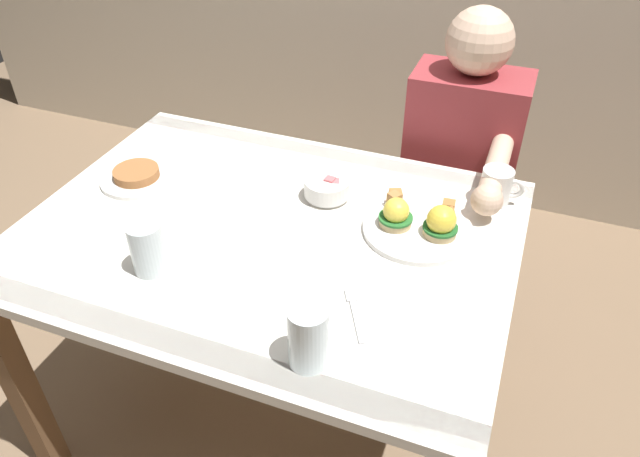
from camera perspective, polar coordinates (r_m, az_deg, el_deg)
The scene contains 10 objects.
ground_plane at distance 2.03m, azimuth -3.85°, elevation -16.88°, with size 6.00×6.00×0.00m, color #7F664C.
dining_table at distance 1.55m, azimuth -4.81°, elevation -3.15°, with size 1.20×0.90×0.74m.
eggs_benedict_plate at distance 1.48m, azimuth 9.35°, elevation 0.51°, with size 0.27×0.27×0.09m.
fruit_bowl at distance 1.58m, azimuth 0.70°, elevation 3.83°, with size 0.12×0.12×0.06m.
coffee_mug at distance 1.62m, azimuth 16.46°, elevation 3.96°, with size 0.11×0.08×0.09m.
fork at distance 1.27m, azimuth 3.32°, elevation -7.89°, with size 0.09×0.15×0.00m.
water_glass_near at distance 1.39m, azimuth -15.99°, elevation -2.06°, with size 0.08×0.08×0.13m.
water_glass_far at distance 1.14m, azimuth -1.13°, elevation -10.48°, with size 0.08×0.08×0.13m.
side_plate at distance 1.73m, azimuth -16.98°, elevation 4.76°, with size 0.20×0.20×0.04m.
diner_person at distance 1.93m, azimuth 13.05°, elevation 5.58°, with size 0.34×0.54×1.14m.
Camera 1 is at (0.54, -1.05, 1.64)m, focal length 33.71 mm.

